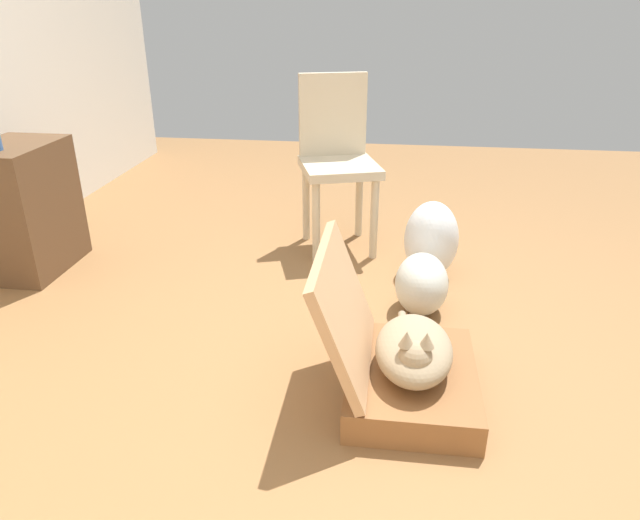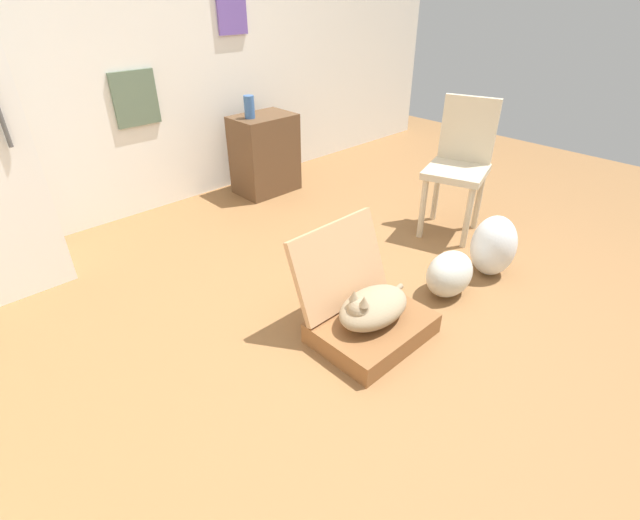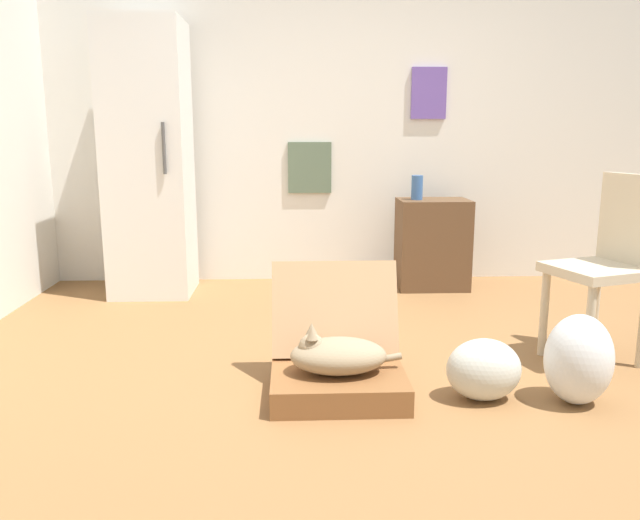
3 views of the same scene
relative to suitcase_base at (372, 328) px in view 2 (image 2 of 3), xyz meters
name	(u,v)px [view 2 (image 2 of 3)]	position (x,y,z in m)	size (l,w,h in m)	color
ground_plane	(377,300)	(0.29, 0.20, -0.06)	(7.68, 7.68, 0.00)	olive
wall_back	(165,39)	(0.29, 2.46, 1.24)	(6.40, 0.15, 2.60)	silver
suitcase_base	(372,328)	(0.00, 0.00, 0.00)	(0.61, 0.47, 0.12)	brown
suitcase_lid	(339,265)	(0.00, 0.26, 0.29)	(0.61, 0.47, 0.04)	tan
cat	(372,307)	(-0.01, 0.00, 0.15)	(0.52, 0.28, 0.23)	#998466
plastic_bag_white	(449,274)	(0.66, -0.05, 0.08)	(0.34, 0.25, 0.29)	silver
plastic_bag_clear	(493,246)	(1.07, -0.11, 0.15)	(0.30, 0.28, 0.41)	silver
side_table	(265,154)	(0.88, 2.05, 0.28)	(0.54, 0.38, 0.69)	brown
vase_tall	(249,107)	(0.74, 2.05, 0.72)	(0.09, 0.09, 0.18)	#38609E
chair	(460,162)	(1.44, 0.44, 0.48)	(0.55, 0.53, 0.99)	beige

